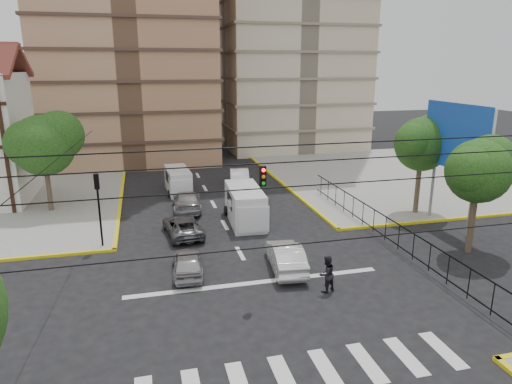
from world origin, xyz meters
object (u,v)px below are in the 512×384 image
object	(u,v)px
car_silver_front_left	(188,262)
pedestrian_crosswalk	(326,274)
traffic_light_nw	(98,198)
van_left_lane	(178,182)
van_right_lane	(246,207)
car_white_front_right	(286,256)

from	to	relation	value
car_silver_front_left	pedestrian_crosswalk	distance (m)	7.21
traffic_light_nw	van_left_lane	size ratio (longest dim) A/B	0.95
van_left_lane	traffic_light_nw	bearing A→B (deg)	-119.33
car_silver_front_left	pedestrian_crosswalk	xyz separation A→B (m)	(6.26, -3.55, 0.26)
car_silver_front_left	pedestrian_crosswalk	world-z (taller)	pedestrian_crosswalk
van_right_lane	car_white_front_right	distance (m)	7.70
traffic_light_nw	van_right_lane	distance (m)	9.73
traffic_light_nw	car_white_front_right	distance (m)	11.40
car_silver_front_left	car_white_front_right	size ratio (longest dim) A/B	0.86
van_right_lane	traffic_light_nw	bearing A→B (deg)	-163.59
van_right_lane	pedestrian_crosswalk	size ratio (longest dim) A/B	3.00
pedestrian_crosswalk	car_white_front_right	bearing A→B (deg)	-89.16
traffic_light_nw	pedestrian_crosswalk	distance (m)	13.84
traffic_light_nw	van_right_lane	bearing A→B (deg)	13.37
traffic_light_nw	car_white_front_right	size ratio (longest dim) A/B	0.98
van_right_lane	pedestrian_crosswalk	distance (m)	10.64
car_white_front_right	car_silver_front_left	bearing A→B (deg)	-1.49
van_left_lane	car_white_front_right	bearing A→B (deg)	-78.95
pedestrian_crosswalk	van_right_lane	bearing A→B (deg)	-102.38
van_left_lane	car_white_front_right	world-z (taller)	van_left_lane
van_right_lane	car_white_front_right	xyz separation A→B (m)	(0.43, -7.68, -0.45)
car_white_front_right	van_right_lane	bearing A→B (deg)	-80.44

